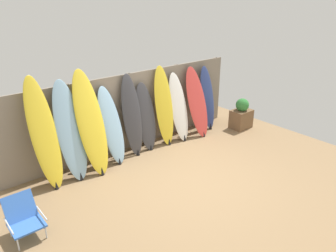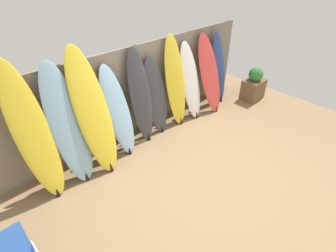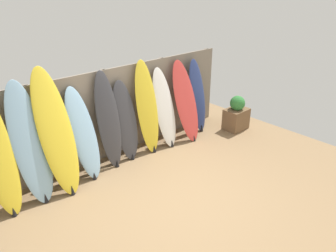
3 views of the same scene
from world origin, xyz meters
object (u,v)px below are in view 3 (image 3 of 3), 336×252
at_px(surfboard_skyblue_1, 30,144).
at_px(planter_box, 236,115).
at_px(surfboard_charcoal_5, 126,121).
at_px(surfboard_skyblue_3, 83,134).
at_px(surfboard_red_8, 186,102).
at_px(surfboard_yellow_2, 56,133).
at_px(surfboard_charcoal_4, 108,121).
at_px(surfboard_white_7, 165,109).
at_px(surfboard_navy_9, 198,96).
at_px(surfboard_yellow_6, 147,108).

bearing_deg(surfboard_skyblue_1, planter_box, -6.99).
bearing_deg(surfboard_charcoal_5, surfboard_skyblue_3, -177.17).
xyz_separation_m(surfboard_red_8, planter_box, (1.22, -0.51, -0.50)).
height_order(surfboard_yellow_2, surfboard_skyblue_3, surfboard_yellow_2).
xyz_separation_m(surfboard_skyblue_1, surfboard_skyblue_3, (0.94, 0.05, -0.15)).
bearing_deg(surfboard_yellow_2, surfboard_charcoal_4, 6.84).
xyz_separation_m(surfboard_white_7, surfboard_red_8, (0.55, -0.08, 0.04)).
xyz_separation_m(surfboard_skyblue_3, surfboard_navy_9, (2.96, 0.01, 0.01)).
distance_m(surfboard_skyblue_1, surfboard_yellow_6, 2.40).
height_order(surfboard_skyblue_1, surfboard_red_8, surfboard_skyblue_1).
bearing_deg(surfboard_skyblue_1, surfboard_charcoal_4, 3.27).
height_order(surfboard_white_7, surfboard_red_8, surfboard_red_8).
relative_size(surfboard_yellow_2, surfboard_white_7, 1.26).
xyz_separation_m(surfboard_yellow_2, surfboard_white_7, (2.42, 0.06, -0.22)).
bearing_deg(surfboard_charcoal_5, surfboard_red_8, -5.79).
xyz_separation_m(surfboard_skyblue_3, surfboard_charcoal_5, (0.94, 0.05, -0.05)).
relative_size(surfboard_skyblue_1, surfboard_charcoal_4, 1.07).
xyz_separation_m(surfboard_yellow_2, surfboard_charcoal_5, (1.46, 0.14, -0.27)).
distance_m(surfboard_yellow_2, surfboard_navy_9, 3.48).
height_order(surfboard_charcoal_4, planter_box, surfboard_charcoal_4).
bearing_deg(surfboard_white_7, surfboard_skyblue_1, -179.58).
bearing_deg(surfboard_skyblue_1, surfboard_navy_9, 0.82).
bearing_deg(surfboard_skyblue_1, surfboard_yellow_2, -5.85).
bearing_deg(planter_box, surfboard_skyblue_1, 173.01).
xyz_separation_m(surfboard_charcoal_5, surfboard_yellow_6, (0.52, -0.04, 0.16)).
xyz_separation_m(surfboard_charcoal_4, surfboard_charcoal_5, (0.39, 0.01, -0.13)).
xyz_separation_m(surfboard_skyblue_1, surfboard_charcoal_4, (1.49, 0.09, -0.06)).
distance_m(surfboard_skyblue_3, surfboard_yellow_6, 1.47).
bearing_deg(surfboard_yellow_2, planter_box, -7.11).
distance_m(surfboard_skyblue_1, surfboard_red_8, 3.40).
relative_size(surfboard_skyblue_1, surfboard_yellow_6, 1.04).
distance_m(surfboard_charcoal_5, surfboard_navy_9, 2.01).
relative_size(surfboard_skyblue_3, surfboard_charcoal_4, 0.90).
bearing_deg(surfboard_red_8, planter_box, -22.57).
relative_size(surfboard_white_7, surfboard_red_8, 0.96).
height_order(surfboard_charcoal_5, surfboard_white_7, surfboard_white_7).
height_order(surfboard_skyblue_1, surfboard_white_7, surfboard_skyblue_1).
height_order(surfboard_yellow_6, surfboard_white_7, surfboard_yellow_6).
relative_size(surfboard_yellow_2, surfboard_navy_9, 1.25).
relative_size(surfboard_yellow_6, surfboard_navy_9, 1.12).
height_order(surfboard_charcoal_4, surfboard_red_8, surfboard_charcoal_4).
bearing_deg(surfboard_yellow_6, planter_box, -15.72).
bearing_deg(surfboard_white_7, surfboard_red_8, -8.22).
bearing_deg(surfboard_charcoal_4, surfboard_yellow_2, -173.16).
relative_size(surfboard_charcoal_4, surfboard_white_7, 1.11).
bearing_deg(surfboard_charcoal_4, surfboard_skyblue_3, -176.10).
height_order(surfboard_charcoal_5, surfboard_yellow_6, surfboard_yellow_6).
bearing_deg(surfboard_red_8, surfboard_skyblue_1, 179.00).
relative_size(surfboard_yellow_6, planter_box, 2.28).
height_order(surfboard_charcoal_5, planter_box, surfboard_charcoal_5).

